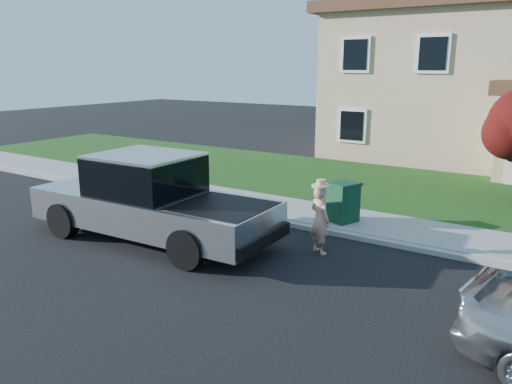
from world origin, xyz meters
TOP-DOWN VIEW (x-y plane):
  - ground at (0.00, 0.00)m, footprint 80.00×80.00m
  - curb at (1.00, 2.90)m, footprint 40.00×0.20m
  - sidewalk at (1.00, 4.00)m, footprint 40.00×2.00m
  - lawn at (1.00, 8.50)m, footprint 40.00×7.00m
  - house at (1.31, 16.38)m, footprint 14.00×11.30m
  - pickup_truck at (-2.27, 0.18)m, footprint 6.49×2.52m
  - woman at (1.56, 1.58)m, footprint 0.67×0.58m
  - trash_bin at (1.24, 3.64)m, footprint 0.87×0.92m

SIDE VIEW (x-z plane):
  - ground at x=0.00m, z-range 0.00..0.00m
  - lawn at x=1.00m, z-range 0.00..0.10m
  - curb at x=1.00m, z-range 0.00..0.12m
  - sidewalk at x=1.00m, z-range 0.00..0.15m
  - trash_bin at x=1.24m, z-range 0.16..1.21m
  - woman at x=1.56m, z-range -0.05..1.66m
  - pickup_truck at x=-2.27m, z-range -0.07..2.04m
  - house at x=1.31m, z-range -0.26..6.59m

